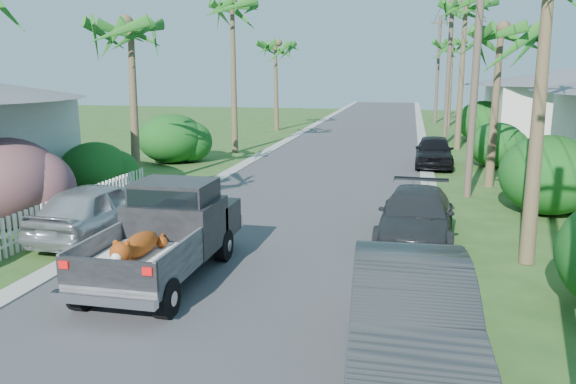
% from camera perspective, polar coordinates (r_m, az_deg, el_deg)
% --- Properties ---
extents(ground, '(120.00, 120.00, 0.00)m').
position_cam_1_polar(ground, '(9.55, -10.94, -15.83)').
color(ground, '#2A4C1C').
rests_on(ground, ground).
extents(road, '(8.00, 100.00, 0.02)m').
position_cam_1_polar(road, '(33.19, 6.15, 4.45)').
color(road, '#38383A').
rests_on(road, ground).
extents(curb_left, '(0.60, 100.00, 0.06)m').
position_cam_1_polar(curb_left, '(33.91, -1.11, 4.71)').
color(curb_left, '#A5A39E').
rests_on(curb_left, ground).
extents(curb_right, '(0.60, 100.00, 0.06)m').
position_cam_1_polar(curb_right, '(33.02, 13.61, 4.17)').
color(curb_right, '#A5A39E').
rests_on(curb_right, ground).
extents(pickup_truck, '(1.98, 5.12, 2.06)m').
position_cam_1_polar(pickup_truck, '(12.72, -11.82, -3.76)').
color(pickup_truck, black).
rests_on(pickup_truck, ground).
extents(parked_car_rn, '(2.07, 5.16, 1.67)m').
position_cam_1_polar(parked_car_rn, '(8.82, 12.36, -12.32)').
color(parked_car_rn, '#2C2F31').
rests_on(parked_car_rn, ground).
extents(parked_car_rm, '(2.18, 4.79, 1.36)m').
position_cam_1_polar(parked_car_rm, '(15.19, 12.90, -2.49)').
color(parked_car_rm, '#27292C').
rests_on(parked_car_rm, ground).
extents(parked_car_rf, '(1.80, 4.29, 1.45)m').
position_cam_1_polar(parked_car_rf, '(27.43, 14.61, 4.00)').
color(parked_car_rf, black).
rests_on(parked_car_rf, ground).
extents(parked_car_ln, '(1.97, 4.56, 1.53)m').
position_cam_1_polar(parked_car_ln, '(16.08, -18.77, -1.71)').
color(parked_car_ln, '#B0B3B7').
rests_on(parked_car_ln, ground).
extents(palm_l_b, '(4.40, 4.40, 7.40)m').
position_cam_1_polar(palm_l_b, '(22.28, -15.86, 16.12)').
color(palm_l_b, brown).
rests_on(palm_l_b, ground).
extents(palm_l_c, '(4.40, 4.40, 9.20)m').
position_cam_1_polar(palm_l_c, '(31.37, -5.69, 18.48)').
color(palm_l_c, brown).
rests_on(palm_l_c, ground).
extents(palm_l_d, '(4.40, 4.40, 7.70)m').
position_cam_1_polar(palm_l_d, '(42.93, -1.24, 14.86)').
color(palm_l_d, brown).
rests_on(palm_l_d, ground).
extents(palm_r_b, '(4.40, 4.40, 7.20)m').
position_cam_1_polar(palm_r_b, '(22.98, 20.82, 15.18)').
color(palm_r_b, brown).
rests_on(palm_r_b, ground).
extents(palm_r_c, '(4.40, 4.40, 9.40)m').
position_cam_1_polar(palm_r_c, '(34.02, 17.65, 17.83)').
color(palm_r_c, brown).
rests_on(palm_r_c, ground).
extents(palm_r_d, '(4.40, 4.40, 8.00)m').
position_cam_1_polar(palm_r_d, '(47.86, 16.39, 14.47)').
color(palm_r_d, brown).
rests_on(palm_r_d, ground).
extents(shrub_l_b, '(3.00, 3.30, 2.60)m').
position_cam_1_polar(shrub_l_b, '(18.02, -26.71, 0.81)').
color(shrub_l_b, '#AD1867').
rests_on(shrub_l_b, ground).
extents(shrub_l_c, '(2.40, 2.64, 2.00)m').
position_cam_1_polar(shrub_l_c, '(21.06, -19.03, 2.10)').
color(shrub_l_c, '#154916').
rests_on(shrub_l_c, ground).
extents(shrub_l_d, '(3.20, 3.52, 2.40)m').
position_cam_1_polar(shrub_l_d, '(28.33, -11.77, 5.36)').
color(shrub_l_d, '#154916').
rests_on(shrub_l_d, ground).
extents(shrub_r_b, '(3.00, 3.30, 2.50)m').
position_cam_1_polar(shrub_r_b, '(19.47, 24.94, 1.59)').
color(shrub_r_b, '#154916').
rests_on(shrub_r_b, ground).
extents(shrub_r_c, '(2.60, 2.86, 2.10)m').
position_cam_1_polar(shrub_r_c, '(28.21, 20.43, 4.51)').
color(shrub_r_c, '#154916').
rests_on(shrub_r_c, ground).
extents(shrub_r_d, '(3.20, 3.52, 2.60)m').
position_cam_1_polar(shrub_r_d, '(38.11, 19.16, 6.80)').
color(shrub_r_d, '#154916').
rests_on(shrub_r_d, ground).
extents(picket_fence, '(0.10, 11.00, 1.00)m').
position_cam_1_polar(picket_fence, '(16.72, -22.69, -2.44)').
color(picket_fence, white).
rests_on(picket_fence, ground).
extents(house_right_far, '(9.00, 8.00, 4.60)m').
position_cam_1_polar(house_right_far, '(38.97, 26.62, 7.50)').
color(house_right_far, silver).
rests_on(house_right_far, ground).
extents(utility_pole_b, '(1.60, 0.26, 9.00)m').
position_cam_1_polar(utility_pole_b, '(20.82, 18.55, 12.00)').
color(utility_pole_b, brown).
rests_on(utility_pole_b, ground).
extents(utility_pole_c, '(1.60, 0.26, 9.00)m').
position_cam_1_polar(utility_pole_c, '(35.78, 16.02, 11.99)').
color(utility_pole_c, brown).
rests_on(utility_pole_c, ground).
extents(utility_pole_d, '(1.60, 0.26, 9.00)m').
position_cam_1_polar(utility_pole_d, '(50.76, 14.98, 11.98)').
color(utility_pole_d, brown).
rests_on(utility_pole_d, ground).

